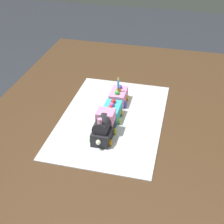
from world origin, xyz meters
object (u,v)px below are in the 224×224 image
(cake_car_flatbed_bubblegum, at_px, (118,96))
(birthday_candle, at_px, (118,83))
(cake_locomotive, at_px, (103,127))
(cake_car_tanker_turquoise, at_px, (112,112))
(dining_table, at_px, (111,130))

(cake_car_flatbed_bubblegum, xyz_separation_m, birthday_candle, (-0.01, 0.00, 0.07))
(cake_locomotive, height_order, cake_car_tanker_turquoise, cake_locomotive)
(cake_car_tanker_turquoise, height_order, birthday_candle, birthday_candle)
(dining_table, height_order, cake_car_tanker_turquoise, cake_car_tanker_turquoise)
(cake_car_flatbed_bubblegum, height_order, birthday_candle, birthday_candle)
(dining_table, relative_size, cake_car_tanker_turquoise, 14.00)
(cake_locomotive, relative_size, cake_car_flatbed_bubblegum, 1.40)
(dining_table, relative_size, birthday_candle, 24.40)
(dining_table, relative_size, cake_car_flatbed_bubblegum, 14.00)
(cake_car_tanker_turquoise, bearing_deg, cake_locomotive, 180.00)
(cake_locomotive, distance_m, cake_car_flatbed_bubblegum, 0.25)
(cake_locomotive, bearing_deg, dining_table, 5.55)
(cake_car_tanker_turquoise, height_order, cake_car_flatbed_bubblegum, same)
(dining_table, bearing_deg, cake_locomotive, -174.45)
(dining_table, distance_m, cake_car_tanker_turquoise, 0.16)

